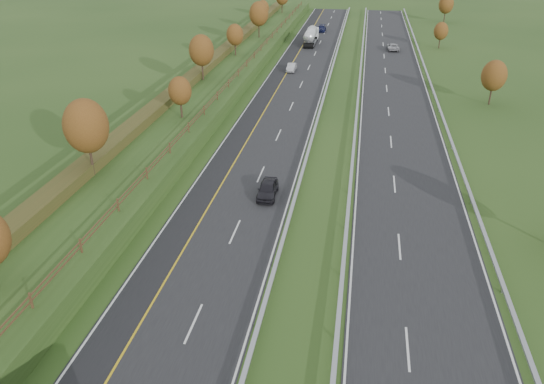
{
  "coord_description": "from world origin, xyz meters",
  "views": [
    {
      "loc": [
        11.09,
        -15.35,
        23.89
      ],
      "look_at": [
        3.87,
        26.86,
        2.2
      ],
      "focal_mm": 35.0,
      "sensor_mm": 36.0,
      "label": 1
    }
  ],
  "objects_px": {
    "car_silver_mid": "(292,67)",
    "car_small_far": "(322,28)",
    "car_oncoming": "(393,47)",
    "car_dark_near": "(268,189)",
    "road_tanker": "(311,35)"
  },
  "relations": [
    {
      "from": "car_silver_mid",
      "to": "car_small_far",
      "type": "relative_size",
      "value": 0.83
    },
    {
      "from": "car_oncoming",
      "to": "car_silver_mid",
      "type": "bearing_deg",
      "value": 45.77
    },
    {
      "from": "car_silver_mid",
      "to": "car_small_far",
      "type": "bearing_deg",
      "value": 87.51
    },
    {
      "from": "car_oncoming",
      "to": "car_small_far",
      "type": "bearing_deg",
      "value": -52.11
    },
    {
      "from": "car_dark_near",
      "to": "car_small_far",
      "type": "height_order",
      "value": "car_dark_near"
    },
    {
      "from": "car_dark_near",
      "to": "car_silver_mid",
      "type": "bearing_deg",
      "value": 93.78
    },
    {
      "from": "car_silver_mid",
      "to": "car_small_far",
      "type": "distance_m",
      "value": 40.79
    },
    {
      "from": "road_tanker",
      "to": "car_oncoming",
      "type": "relative_size",
      "value": 2.21
    },
    {
      "from": "car_dark_near",
      "to": "car_silver_mid",
      "type": "distance_m",
      "value": 49.85
    },
    {
      "from": "car_silver_mid",
      "to": "road_tanker",
      "type": "bearing_deg",
      "value": 88.17
    },
    {
      "from": "car_dark_near",
      "to": "car_small_far",
      "type": "distance_m",
      "value": 90.42
    },
    {
      "from": "road_tanker",
      "to": "car_small_far",
      "type": "xyz_separation_m",
      "value": [
        1.04,
        15.68,
        -1.1
      ]
    },
    {
      "from": "road_tanker",
      "to": "car_dark_near",
      "type": "xyz_separation_m",
      "value": [
        3.56,
        -74.7,
        -1.06
      ]
    },
    {
      "from": "road_tanker",
      "to": "car_oncoming",
      "type": "xyz_separation_m",
      "value": [
        17.82,
        -3.75,
        -1.12
      ]
    },
    {
      "from": "car_small_far",
      "to": "car_oncoming",
      "type": "relative_size",
      "value": 0.98
    }
  ]
}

